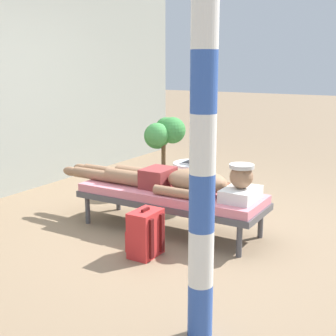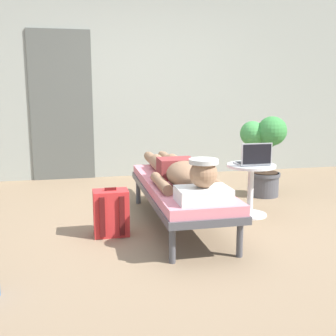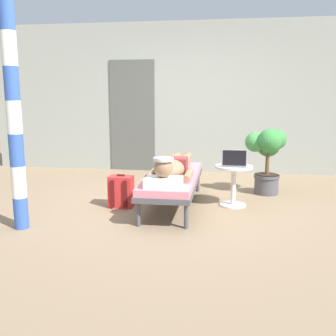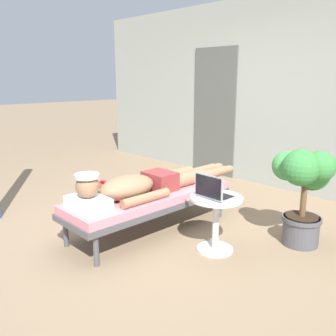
% 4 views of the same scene
% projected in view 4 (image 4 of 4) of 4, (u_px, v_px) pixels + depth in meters
% --- Properties ---
extents(ground_plane, '(40.00, 40.00, 0.00)m').
position_uv_depth(ground_plane, '(151.00, 231.00, 3.86)').
color(ground_plane, '#8C7256').
extents(house_wall_back, '(7.60, 0.20, 2.70)m').
position_uv_depth(house_wall_back, '(279.00, 94.00, 5.20)').
color(house_wall_back, '#999E93').
rests_on(house_wall_back, ground).
extents(house_door_panel, '(0.84, 0.03, 2.04)m').
position_uv_depth(house_door_panel, '(214.00, 112.00, 5.97)').
color(house_door_panel, '#545651').
rests_on(house_door_panel, ground).
extents(lounge_chair, '(0.62, 1.86, 0.42)m').
position_uv_depth(lounge_chair, '(150.00, 199.00, 3.81)').
color(lounge_chair, '#4C4C51').
rests_on(lounge_chair, ground).
extents(person_reclining, '(0.53, 2.17, 0.33)m').
position_uv_depth(person_reclining, '(145.00, 184.00, 3.73)').
color(person_reclining, white).
rests_on(person_reclining, lounge_chair).
extents(side_table, '(0.48, 0.48, 0.52)m').
position_uv_depth(side_table, '(216.00, 214.00, 3.36)').
color(side_table, silver).
rests_on(side_table, ground).
extents(laptop, '(0.31, 0.24, 0.23)m').
position_uv_depth(laptop, '(213.00, 192.00, 3.27)').
color(laptop, '#A5A8AD').
rests_on(laptop, side_table).
extents(backpack, '(0.30, 0.26, 0.42)m').
position_uv_depth(backpack, '(105.00, 201.00, 4.21)').
color(backpack, red).
rests_on(backpack, ground).
extents(potted_plant, '(0.58, 0.57, 0.95)m').
position_uv_depth(potted_plant, '(304.00, 184.00, 3.43)').
color(potted_plant, '#4C4C51').
rests_on(potted_plant, ground).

